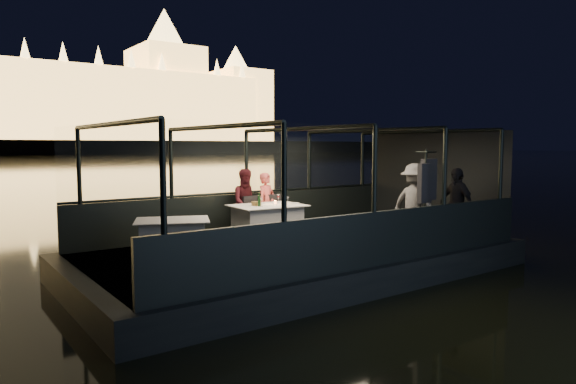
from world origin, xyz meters
TOP-DOWN VIEW (x-y plane):
  - boat_hull at (0.00, 0.00)m, footprint 8.60×4.40m
  - boat_deck at (0.00, 0.00)m, footprint 8.00×4.00m
  - gunwale_port at (0.00, 2.00)m, footprint 8.00×0.08m
  - gunwale_starboard at (0.00, -2.00)m, footprint 8.00×0.08m
  - cabin_glass_port at (0.00, 2.00)m, footprint 8.00×0.02m
  - cabin_glass_starboard at (0.00, -2.00)m, footprint 8.00×0.02m
  - cabin_roof_glass at (0.00, 0.00)m, footprint 8.00×4.00m
  - end_wall_fore at (-4.00, 0.00)m, footprint 0.02×4.00m
  - end_wall_aft at (4.00, 0.00)m, footprint 0.02×4.00m
  - canopy_ribs at (0.00, 0.00)m, footprint 8.00×4.00m
  - dining_table_central at (-0.24, 0.80)m, footprint 1.52×1.14m
  - dining_table_aft at (-2.40, 0.57)m, footprint 1.54×1.36m
  - chair_port_left at (-0.19, 1.34)m, footprint 0.47×0.47m
  - chair_port_right at (0.34, 1.25)m, footprint 0.50×0.50m
  - coat_stand at (1.83, -1.54)m, footprint 0.65×0.60m
  - person_woman_coral at (0.22, 1.52)m, footprint 0.58×0.47m
  - person_man_maroon at (-0.24, 1.58)m, footprint 0.83×0.73m
  - passenger_stripe at (2.18, -1.01)m, footprint 0.69×1.10m
  - passenger_dark at (3.03, -1.37)m, footprint 0.54×0.95m
  - wine_bottle at (-0.50, 0.69)m, footprint 0.06×0.06m
  - bread_basket at (-0.46, 0.86)m, footprint 0.21×0.21m
  - amber_candle at (0.01, 0.86)m, footprint 0.05×0.05m
  - plate_near at (0.36, 0.70)m, footprint 0.31×0.31m
  - plate_far at (-0.29, 1.02)m, footprint 0.25×0.25m
  - wine_glass_white at (-0.50, 0.62)m, footprint 0.08×0.08m
  - wine_glass_red at (0.19, 1.00)m, footprint 0.07×0.07m
  - wine_glass_empty at (0.10, 0.55)m, footprint 0.07×0.07m

SIDE VIEW (x-z plane):
  - boat_hull at x=0.00m, z-range -0.50..0.50m
  - boat_deck at x=0.00m, z-range 0.46..0.50m
  - dining_table_central at x=-0.24m, z-range 0.50..1.27m
  - dining_table_aft at x=-2.40m, z-range 0.55..1.22m
  - gunwale_port at x=0.00m, z-range 0.50..1.40m
  - gunwale_starboard at x=0.00m, z-range 0.50..1.40m
  - chair_port_left at x=-0.19m, z-range 0.51..1.39m
  - chair_port_right at x=0.34m, z-range 0.50..1.40m
  - person_woman_coral at x=0.22m, z-range 0.56..1.94m
  - person_man_maroon at x=-0.24m, z-range 0.51..1.99m
  - plate_near at x=0.36m, z-range 1.27..1.28m
  - plate_far at x=-0.29m, z-range 1.27..1.28m
  - bread_basket at x=-0.46m, z-range 1.26..1.35m
  - amber_candle at x=0.01m, z-range 1.27..1.34m
  - passenger_stripe at x=2.18m, z-range 0.54..2.16m
  - passenger_dark at x=3.03m, z-range 0.59..2.11m
  - wine_glass_white at x=-0.50m, z-range 1.26..1.46m
  - wine_glass_red at x=0.19m, z-range 1.27..1.45m
  - wine_glass_empty at x=0.10m, z-range 1.27..1.45m
  - coat_stand at x=1.83m, z-range 0.44..2.36m
  - wine_bottle at x=-0.50m, z-range 1.28..1.55m
  - end_wall_fore at x=-4.00m, z-range 0.50..2.80m
  - end_wall_aft at x=4.00m, z-range 0.50..2.80m
  - canopy_ribs at x=0.00m, z-range 0.50..2.80m
  - cabin_glass_port at x=0.00m, z-range 1.40..2.80m
  - cabin_glass_starboard at x=0.00m, z-range 1.40..2.80m
  - cabin_roof_glass at x=0.00m, z-range 2.79..2.81m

